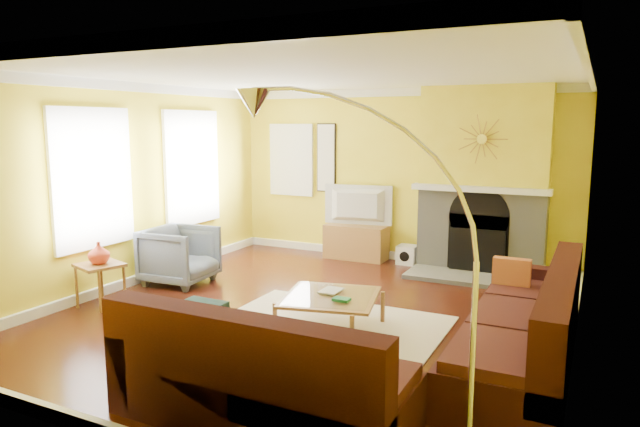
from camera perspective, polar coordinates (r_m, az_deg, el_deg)
The scene contains 27 objects.
floor at distance 6.65m, azimuth -0.81°, elevation -10.09°, with size 5.50×6.00×0.02m, color #4F1E10.
ceiling at distance 6.31m, azimuth -0.87°, elevation 13.95°, with size 5.50×6.00×0.02m, color white.
wall_back at distance 9.11m, azimuth 7.84°, elevation 3.77°, with size 5.50×0.02×2.70m, color yellow.
wall_front at distance 3.94m, azimuth -21.23°, elevation -3.53°, with size 5.50×0.02×2.70m, color yellow.
wall_left at distance 7.97m, azimuth -18.80°, elevation 2.65°, with size 0.02×6.00×2.70m, color yellow.
wall_right at distance 5.65m, azimuth 24.92°, elevation -0.13°, with size 0.02×6.00×2.70m, color yellow.
baseboard at distance 6.63m, azimuth -0.81°, elevation -9.52°, with size 5.50×6.00×0.12m, color white, non-canonical shape.
crown_molding at distance 6.30m, azimuth -0.86°, elevation 13.32°, with size 5.50×6.00×0.12m, color white, non-canonical shape.
window_left_near at distance 8.90m, azimuth -12.74°, elevation 4.49°, with size 0.06×1.22×1.72m, color white.
window_left_far at distance 7.52m, azimuth -21.87°, elevation 3.28°, with size 0.06×1.22×1.72m, color white.
window_back at distance 9.81m, azimuth -2.85°, elevation 5.38°, with size 0.82×0.06×1.22m, color white.
wall_art at distance 9.52m, azimuth 0.61°, elevation 5.59°, with size 0.34×0.04×1.14m, color white.
fireplace at distance 8.57m, azimuth 15.99°, elevation 3.19°, with size 1.80×0.40×2.70m, color gray, non-canonical shape.
mantel at distance 8.34m, azimuth 15.67°, elevation 2.36°, with size 1.92×0.22×0.08m, color white.
hearth at distance 8.27m, azimuth 14.90°, elevation -6.28°, with size 1.80×0.70×0.06m, color gray.
sunburst at distance 8.31m, azimuth 15.88°, elevation 7.17°, with size 0.70×0.04×0.70m, color olive, non-canonical shape.
rug at distance 6.24m, azimuth 0.83°, elevation -11.21°, with size 2.40×1.80×0.02m, color beige.
sectional_sofa at distance 5.31m, azimuth 6.67°, elevation -9.89°, with size 3.10×3.70×0.90m, color #341210, non-canonical shape.
coffee_table at distance 6.12m, azimuth 1.06°, elevation -9.84°, with size 0.95×0.95×0.38m, color white, non-canonical shape.
media_console at distance 9.23m, azimuth 3.65°, elevation -2.85°, with size 1.00×0.45×0.55m, color #A0713A.
tv at distance 9.13m, azimuth 3.69°, elevation 0.80°, with size 1.11×0.15×0.64m, color black.
subwoofer at distance 9.00m, azimuth 8.73°, elevation -4.08°, with size 0.29×0.29×0.29m, color white.
armchair at distance 8.01m, azimuth -13.84°, elevation -4.08°, with size 0.83×0.86×0.78m, color slate.
side_table at distance 7.34m, azimuth -21.07°, elevation -6.67°, with size 0.47×0.47×0.52m, color #A0713A, non-canonical shape.
vase at distance 7.25m, azimuth -21.25°, elevation -3.69°, with size 0.25×0.25×0.26m, color #E24529.
book at distance 6.20m, azimuth 0.24°, elevation -7.63°, with size 0.20×0.28×0.03m, color white.
arc_lamp at distance 3.42m, azimuth 4.49°, elevation -7.69°, with size 1.49×0.36×2.37m, color silver, non-canonical shape.
Camera 1 is at (2.86, -5.59, 2.16)m, focal length 32.00 mm.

